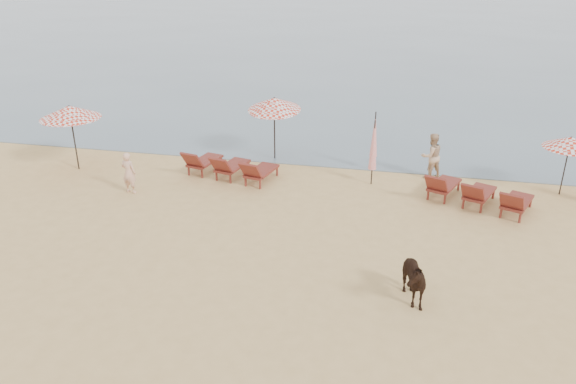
% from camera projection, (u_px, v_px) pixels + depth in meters
% --- Properties ---
extents(ground, '(120.00, 120.00, 0.00)m').
position_uv_depth(ground, '(243.00, 322.00, 12.89)').
color(ground, tan).
rests_on(ground, ground).
extents(sea, '(160.00, 140.00, 0.06)m').
position_uv_depth(sea, '(391.00, 0.00, 84.34)').
color(sea, '#51606B').
rests_on(sea, ground).
extents(lounger_cluster_left, '(3.48, 2.52, 0.69)m').
position_uv_depth(lounger_cluster_left, '(229.00, 166.00, 20.58)').
color(lounger_cluster_left, maroon).
rests_on(lounger_cluster_left, ground).
extents(lounger_cluster_right, '(3.60, 2.91, 0.69)m').
position_uv_depth(lounger_cluster_right, '(478.00, 193.00, 18.36)').
color(lounger_cluster_right, maroon).
rests_on(lounger_cluster_right, ground).
extents(umbrella_open_left_a, '(2.21, 2.21, 2.51)m').
position_uv_depth(umbrella_open_left_a, '(70.00, 112.00, 20.67)').
color(umbrella_open_left_a, black).
rests_on(umbrella_open_left_a, ground).
extents(umbrella_open_left_b, '(2.06, 2.10, 2.63)m').
position_uv_depth(umbrella_open_left_b, '(274.00, 104.00, 21.65)').
color(umbrella_open_left_b, black).
rests_on(umbrella_open_left_b, ground).
extents(umbrella_open_right, '(1.72, 1.72, 2.10)m').
position_uv_depth(umbrella_open_right, '(570.00, 142.00, 18.66)').
color(umbrella_open_right, black).
rests_on(umbrella_open_right, ground).
extents(umbrella_closed_left, '(0.28, 0.28, 2.31)m').
position_uv_depth(umbrella_closed_left, '(374.00, 135.00, 20.88)').
color(umbrella_closed_left, black).
rests_on(umbrella_closed_left, ground).
extents(umbrella_closed_right, '(0.29, 0.29, 2.39)m').
position_uv_depth(umbrella_closed_right, '(374.00, 145.00, 19.66)').
color(umbrella_closed_right, black).
rests_on(umbrella_closed_right, ground).
extents(cow, '(1.15, 1.61, 1.24)m').
position_uv_depth(cow, '(409.00, 278.00, 13.46)').
color(cow, black).
rests_on(cow, ground).
extents(beachgoer_left, '(0.59, 0.43, 1.48)m').
position_uv_depth(beachgoer_left, '(129.00, 173.00, 19.27)').
color(beachgoer_left, '#DAA388').
rests_on(beachgoer_left, ground).
extents(beachgoer_right_a, '(1.04, 0.98, 1.71)m').
position_uv_depth(beachgoer_right_a, '(431.00, 156.00, 20.45)').
color(beachgoer_right_a, tan).
rests_on(beachgoer_right_a, ground).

